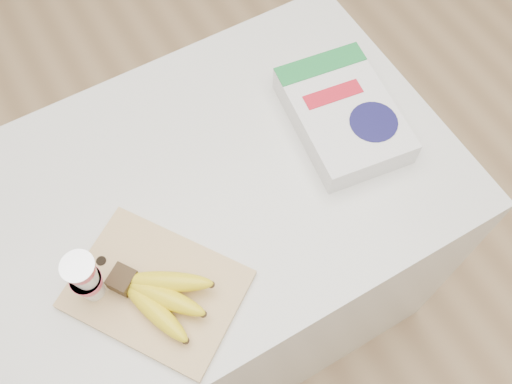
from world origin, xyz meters
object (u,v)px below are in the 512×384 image
(cutting_board, at_px, (157,289))
(yogurt_stack, at_px, (86,278))
(table, at_px, (215,256))
(cereal_box, at_px, (343,115))
(bananas, at_px, (159,295))

(cutting_board, xyz_separation_m, yogurt_stack, (-0.10, 0.05, 0.09))
(table, distance_m, cereal_box, 0.56)
(bananas, height_order, cereal_box, bananas)
(yogurt_stack, bearing_deg, cereal_box, 8.66)
(bananas, distance_m, cereal_box, 0.56)
(cutting_board, bearing_deg, yogurt_stack, 119.54)
(yogurt_stack, xyz_separation_m, cereal_box, (0.63, 0.10, -0.06))
(table, bearing_deg, cutting_board, -139.09)
(cutting_board, distance_m, cereal_box, 0.55)
(yogurt_stack, bearing_deg, cutting_board, -26.53)
(cutting_board, bearing_deg, bananas, -126.46)
(cereal_box, bearing_deg, bananas, -154.09)
(bananas, relative_size, yogurt_stack, 1.43)
(bananas, height_order, yogurt_stack, yogurt_stack)
(table, bearing_deg, bananas, -135.15)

